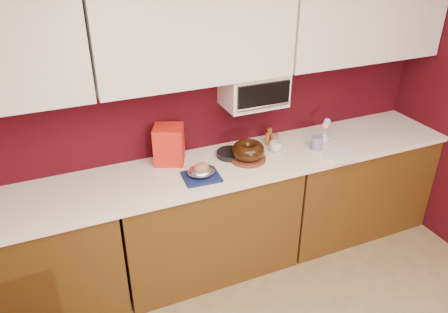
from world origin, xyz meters
name	(u,v)px	position (x,y,z in m)	size (l,w,h in m)	color
wall_back	(189,107)	(0.00, 2.25, 1.25)	(4.00, 0.02, 2.50)	#3E0810
base_cabinet_left	(17,270)	(-1.33, 1.94, 0.43)	(1.31, 0.58, 0.86)	#533410
base_cabinet_center	(206,221)	(0.00, 1.94, 0.43)	(1.31, 0.58, 0.86)	#533410
base_cabinet_right	(350,185)	(1.33, 1.94, 0.43)	(1.31, 0.58, 0.86)	#533410
countertop	(205,170)	(0.00, 1.94, 0.88)	(4.00, 0.62, 0.04)	white
upper_cabinet_center	(194,28)	(0.00, 2.08, 1.85)	(1.31, 0.33, 0.70)	white
upper_cabinet_right	(363,12)	(1.33, 2.08, 1.85)	(1.31, 0.33, 0.70)	white
toaster_oven	(253,89)	(0.45, 2.10, 1.38)	(0.45, 0.30, 0.25)	white
toaster_oven_door	(264,96)	(0.45, 1.94, 1.38)	(0.40, 0.02, 0.18)	black
toaster_oven_handle	(264,106)	(0.45, 1.93, 1.30)	(0.02, 0.02, 0.42)	silver
cake_base	(248,159)	(0.33, 1.92, 0.91)	(0.26, 0.26, 0.02)	brown
bundt_cake	(248,150)	(0.33, 1.92, 0.98)	(0.24, 0.24, 0.10)	black
navy_towel	(202,177)	(-0.07, 1.82, 0.91)	(0.24, 0.21, 0.02)	navy
foil_ham_nest	(201,171)	(-0.07, 1.82, 0.96)	(0.19, 0.16, 0.07)	silver
roasted_ham	(201,168)	(-0.07, 1.82, 0.98)	(0.11, 0.09, 0.07)	#A86B4D
pandoro_box	(169,145)	(-0.20, 2.13, 1.04)	(0.20, 0.19, 0.28)	red
dark_pan	(230,154)	(0.24, 2.03, 0.92)	(0.21, 0.21, 0.04)	black
coffee_mug	(275,146)	(0.58, 1.97, 0.95)	(0.08, 0.08, 0.09)	silver
blue_jar	(317,143)	(0.89, 1.87, 0.95)	(0.09, 0.09, 0.11)	navy
flower_vase	(324,137)	(1.00, 1.94, 0.95)	(0.07, 0.07, 0.11)	silver
flower_pink	(325,126)	(1.00, 1.94, 1.05)	(0.06, 0.06, 0.06)	pink
flower_blue	(327,122)	(1.03, 1.96, 1.07)	(0.06, 0.06, 0.06)	#86A4D7
china_plate	(339,156)	(0.97, 1.71, 0.91)	(0.23, 0.23, 0.01)	white
amber_bottle	(267,139)	(0.58, 2.09, 0.95)	(0.03, 0.03, 0.10)	#99561B
paper_cup	(275,140)	(0.63, 2.06, 0.95)	(0.06, 0.06, 0.09)	brown
amber_bottle_tall	(269,136)	(0.61, 2.12, 0.96)	(0.04, 0.04, 0.12)	brown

